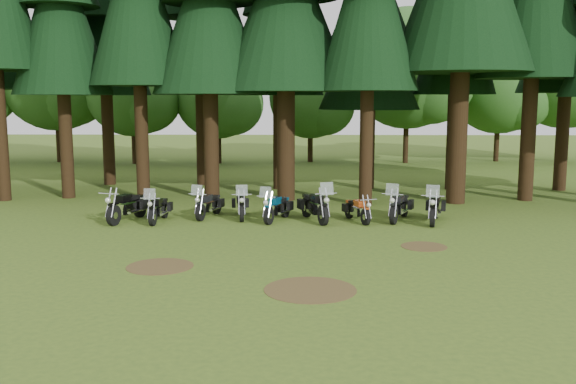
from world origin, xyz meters
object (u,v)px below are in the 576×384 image
motorcycle_4 (277,208)px  motorcycle_5 (315,207)px  motorcycle_2 (209,205)px  motorcycle_3 (241,206)px  motorcycle_7 (399,207)px  motorcycle_8 (434,209)px  motorcycle_0 (127,207)px  motorcycle_1 (159,209)px  motorcycle_6 (357,210)px

motorcycle_4 → motorcycle_5: bearing=20.7°
motorcycle_2 → motorcycle_3: size_ratio=0.97×
motorcycle_7 → motorcycle_8: bearing=3.5°
motorcycle_3 → motorcycle_5: (2.75, -0.54, 0.06)m
motorcycle_5 → motorcycle_0: bearing=161.8°
motorcycle_0 → motorcycle_8: 11.16m
motorcycle_1 → motorcycle_8: 9.99m
motorcycle_2 → motorcycle_3: bearing=11.1°
motorcycle_2 → motorcycle_6: bearing=8.2°
motorcycle_5 → motorcycle_8: motorcycle_5 is taller
motorcycle_5 → motorcycle_7: size_ratio=1.06×
motorcycle_0 → motorcycle_6: bearing=18.1°
motorcycle_7 → motorcycle_8: size_ratio=0.96×
motorcycle_2 → motorcycle_6: (5.53, -0.70, -0.05)m
motorcycle_3 → motorcycle_6: 4.34m
motorcycle_0 → motorcycle_6: motorcycle_0 is taller
motorcycle_8 → motorcycle_2: bearing=-170.2°
motorcycle_3 → motorcycle_7: 5.88m
motorcycle_4 → motorcycle_5: 1.38m
motorcycle_8 → motorcycle_3: bearing=-170.5°
motorcycle_1 → motorcycle_4: (4.30, 0.28, 0.01)m
motorcycle_6 → motorcycle_8: (2.77, -0.12, 0.10)m
motorcycle_1 → motorcycle_8: motorcycle_8 is taller
motorcycle_1 → motorcycle_7: (8.78, 0.49, 0.05)m
motorcycle_6 → motorcycle_4: bearing=158.4°
motorcycle_1 → motorcycle_8: size_ratio=0.90×
motorcycle_2 → motorcycle_3: (1.23, -0.09, 0.01)m
motorcycle_0 → motorcycle_3: motorcycle_3 is taller
motorcycle_1 → motorcycle_3: bearing=19.6°
motorcycle_0 → motorcycle_2: (2.86, 0.81, -0.05)m
motorcycle_3 → motorcycle_2: bearing=168.1°
motorcycle_0 → motorcycle_7: motorcycle_7 is taller
motorcycle_3 → motorcycle_7: (5.87, -0.33, 0.04)m
motorcycle_7 → motorcycle_1: bearing=-154.8°
motorcycle_1 → motorcycle_6: bearing=5.6°
motorcycle_1 → motorcycle_2: motorcycle_2 is taller
motorcycle_0 → motorcycle_2: 2.97m
motorcycle_8 → motorcycle_0: bearing=-164.6°
motorcycle_0 → motorcycle_7: bearing=19.6°
motorcycle_1 → motorcycle_5: motorcycle_5 is taller
motorcycle_0 → motorcycle_8: motorcycle_8 is taller
motorcycle_2 → motorcycle_8: bearing=9.7°
motorcycle_0 → motorcycle_2: bearing=33.2°
motorcycle_0 → motorcycle_1: 1.18m
motorcycle_4 → motorcycle_2: bearing=-172.9°
motorcycle_4 → motorcycle_7: 4.49m
motorcycle_3 → motorcycle_1: bearing=-171.8°
motorcycle_2 → motorcycle_7: bearing=12.0°
motorcycle_3 → motorcycle_8: 7.11m
motorcycle_4 → motorcycle_8: size_ratio=0.90×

